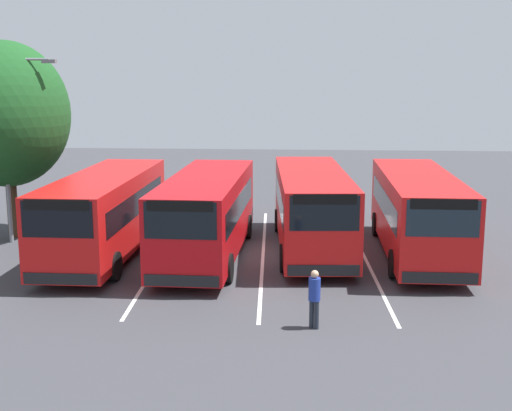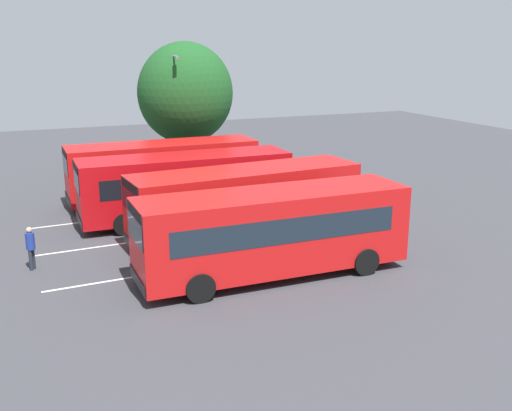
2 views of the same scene
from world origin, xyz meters
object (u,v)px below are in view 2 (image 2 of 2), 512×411
street_lamp (173,109)px  bus_far_right (272,230)px  bus_far_left (163,169)px  depot_tree (186,93)px  bus_center_right (245,202)px  pedestrian (31,245)px  bus_center_left (185,185)px

street_lamp → bus_far_right: bearing=2.7°
bus_far_left → bus_far_right: size_ratio=1.00×
bus_far_right → depot_tree: depot_tree is taller
bus_center_right → depot_tree: depot_tree is taller
pedestrian → street_lamp: bearing=89.2°
street_lamp → bus_center_left: bearing=-6.3°
street_lamp → depot_tree: (-0.94, -0.52, 0.85)m
bus_far_left → pedestrian: (6.90, 7.70, -0.74)m
pedestrian → depot_tree: depot_tree is taller
street_lamp → depot_tree: 1.37m
pedestrian → bus_far_right: bearing=8.6°
bus_center_right → depot_tree: size_ratio=1.21×
bus_center_left → street_lamp: street_lamp is taller
bus_far_left → bus_center_left: same height
bus_far_right → pedestrian: (7.81, -3.94, -0.74)m
bus_far_right → bus_center_left: bearing=-83.4°
bus_far_left → bus_center_left: 3.82m
bus_center_left → bus_far_left: bearing=-87.8°
bus_far_left → depot_tree: 6.44m
bus_center_right → pedestrian: (8.37, -0.01, -0.74)m
bus_far_right → pedestrian: bus_far_right is taller
bus_center_right → pedestrian: bus_center_right is taller
bus_far_left → pedestrian: bus_far_left is taller
pedestrian → depot_tree: size_ratio=0.20×
street_lamp → depot_tree: bearing=124.9°
bus_far_right → street_lamp: (-0.88, -15.84, 2.57)m
bus_center_left → depot_tree: depot_tree is taller
bus_center_right → pedestrian: size_ratio=6.04×
bus_center_left → street_lamp: size_ratio=1.31×
bus_far_left → depot_tree: bearing=-119.7°
bus_far_left → bus_far_right: same height
bus_center_right → bus_far_right: size_ratio=1.01×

